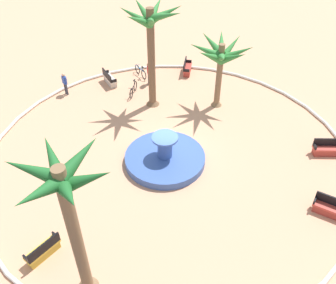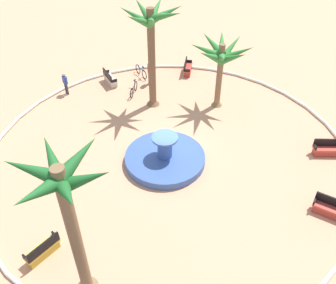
{
  "view_description": "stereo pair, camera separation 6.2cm",
  "coord_description": "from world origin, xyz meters",
  "px_view_note": "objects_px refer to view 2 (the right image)",
  "views": [
    {
      "loc": [
        -2.0,
        16.02,
        14.19
      ],
      "look_at": [
        0.04,
        0.23,
        1.0
      ],
      "focal_mm": 39.75,
      "sensor_mm": 36.0,
      "label": 1
    },
    {
      "loc": [
        -2.06,
        16.02,
        14.19
      ],
      "look_at": [
        0.04,
        0.23,
        1.0
      ],
      "focal_mm": 39.75,
      "sensor_mm": 36.0,
      "label": 2
    }
  ],
  "objects_px": {
    "bench_southeast": "(327,150)",
    "bench_north": "(43,251)",
    "palm_tree_near_fountain": "(66,203)",
    "bench_west": "(110,79)",
    "person_cyclist_helmet": "(149,73)",
    "bicycle_red_frame": "(134,89)",
    "bicycle_by_lamppost": "(141,71)",
    "fountain": "(165,158)",
    "bench_east": "(188,69)",
    "palm_tree_by_curb": "(221,56)",
    "palm_tree_mid_plaza": "(151,32)",
    "person_cyclist_photo": "(65,83)",
    "bench_southwest": "(330,209)"
  },
  "relations": [
    {
      "from": "bench_east",
      "to": "bench_west",
      "type": "relative_size",
      "value": 1.02
    },
    {
      "from": "palm_tree_mid_plaza",
      "to": "bicycle_red_frame",
      "type": "relative_size",
      "value": 3.98
    },
    {
      "from": "bicycle_red_frame",
      "to": "person_cyclist_photo",
      "type": "height_order",
      "value": "person_cyclist_photo"
    },
    {
      "from": "bench_southeast",
      "to": "bench_west",
      "type": "bearing_deg",
      "value": -23.11
    },
    {
      "from": "palm_tree_near_fountain",
      "to": "bicycle_by_lamppost",
      "type": "relative_size",
      "value": 5.03
    },
    {
      "from": "bench_east",
      "to": "bench_southwest",
      "type": "xyz_separation_m",
      "value": [
        -8.03,
        12.93,
        0.0
      ]
    },
    {
      "from": "bench_west",
      "to": "bench_southeast",
      "type": "height_order",
      "value": "same"
    },
    {
      "from": "palm_tree_near_fountain",
      "to": "bench_southeast",
      "type": "bearing_deg",
      "value": -139.14
    },
    {
      "from": "palm_tree_by_curb",
      "to": "person_cyclist_helmet",
      "type": "xyz_separation_m",
      "value": [
        4.99,
        -2.11,
        -2.67
      ]
    },
    {
      "from": "palm_tree_mid_plaza",
      "to": "person_cyclist_photo",
      "type": "relative_size",
      "value": 4.12
    },
    {
      "from": "bench_southwest",
      "to": "person_cyclist_helmet",
      "type": "relative_size",
      "value": 0.98
    },
    {
      "from": "bench_west",
      "to": "bench_north",
      "type": "relative_size",
      "value": 0.97
    },
    {
      "from": "bench_southwest",
      "to": "person_cyclist_photo",
      "type": "relative_size",
      "value": 1.0
    },
    {
      "from": "palm_tree_near_fountain",
      "to": "bench_southwest",
      "type": "height_order",
      "value": "palm_tree_near_fountain"
    },
    {
      "from": "palm_tree_by_curb",
      "to": "palm_tree_mid_plaza",
      "type": "relative_size",
      "value": 0.68
    },
    {
      "from": "fountain",
      "to": "person_cyclist_helmet",
      "type": "distance_m",
      "value": 8.56
    },
    {
      "from": "bench_southeast",
      "to": "bicycle_red_frame",
      "type": "height_order",
      "value": "bench_southeast"
    },
    {
      "from": "palm_tree_near_fountain",
      "to": "bicycle_by_lamppost",
      "type": "xyz_separation_m",
      "value": [
        1.04,
        -17.14,
        -4.7
      ]
    },
    {
      "from": "palm_tree_by_curb",
      "to": "palm_tree_mid_plaza",
      "type": "bearing_deg",
      "value": 6.22
    },
    {
      "from": "bench_north",
      "to": "palm_tree_near_fountain",
      "type": "bearing_deg",
      "value": 153.76
    },
    {
      "from": "fountain",
      "to": "person_cyclist_helmet",
      "type": "bearing_deg",
      "value": -74.36
    },
    {
      "from": "fountain",
      "to": "palm_tree_near_fountain",
      "type": "distance_m",
      "value": 9.42
    },
    {
      "from": "fountain",
      "to": "palm_tree_mid_plaza",
      "type": "height_order",
      "value": "palm_tree_mid_plaza"
    },
    {
      "from": "bench_southeast",
      "to": "bench_southwest",
      "type": "distance_m",
      "value": 4.56
    },
    {
      "from": "bench_southwest",
      "to": "palm_tree_near_fountain",
      "type": "bearing_deg",
      "value": 26.26
    },
    {
      "from": "palm_tree_by_curb",
      "to": "bench_southeast",
      "type": "relative_size",
      "value": 2.84
    },
    {
      "from": "bench_southeast",
      "to": "bench_southwest",
      "type": "xyz_separation_m",
      "value": [
        0.72,
        4.5,
        0.0
      ]
    },
    {
      "from": "bicycle_red_frame",
      "to": "bicycle_by_lamppost",
      "type": "relative_size",
      "value": 1.25
    },
    {
      "from": "bench_southeast",
      "to": "bench_north",
      "type": "bearing_deg",
      "value": 32.29
    },
    {
      "from": "bicycle_by_lamppost",
      "to": "person_cyclist_photo",
      "type": "relative_size",
      "value": 0.83
    },
    {
      "from": "palm_tree_near_fountain",
      "to": "palm_tree_by_curb",
      "type": "distance_m",
      "value": 14.81
    },
    {
      "from": "palm_tree_by_curb",
      "to": "bench_north",
      "type": "distance_m",
      "value": 14.99
    },
    {
      "from": "bicycle_red_frame",
      "to": "person_cyclist_photo",
      "type": "xyz_separation_m",
      "value": [
        4.68,
        0.63,
        0.55
      ]
    },
    {
      "from": "bench_east",
      "to": "bench_north",
      "type": "bearing_deg",
      "value": 74.45
    },
    {
      "from": "palm_tree_by_curb",
      "to": "bench_west",
      "type": "xyz_separation_m",
      "value": [
        7.86,
        -1.78,
        -3.27
      ]
    },
    {
      "from": "palm_tree_near_fountain",
      "to": "bench_east",
      "type": "bearing_deg",
      "value": -97.57
    },
    {
      "from": "bench_west",
      "to": "person_cyclist_helmet",
      "type": "xyz_separation_m",
      "value": [
        -2.87,
        -0.33,
        0.61
      ]
    },
    {
      "from": "fountain",
      "to": "bench_southeast",
      "type": "bearing_deg",
      "value": -168.7
    },
    {
      "from": "person_cyclist_photo",
      "to": "fountain",
      "type": "bearing_deg",
      "value": 142.14
    },
    {
      "from": "bicycle_red_frame",
      "to": "palm_tree_mid_plaza",
      "type": "bearing_deg",
      "value": 145.48
    },
    {
      "from": "bench_east",
      "to": "person_cyclist_photo",
      "type": "xyz_separation_m",
      "value": [
        8.17,
        4.15,
        0.58
      ]
    },
    {
      "from": "bench_southeast",
      "to": "bench_east",
      "type": "bearing_deg",
      "value": -43.93
    },
    {
      "from": "palm_tree_by_curb",
      "to": "person_cyclist_helmet",
      "type": "height_order",
      "value": "palm_tree_by_curb"
    },
    {
      "from": "bench_north",
      "to": "palm_tree_mid_plaza",
      "type": "bearing_deg",
      "value": -102.81
    },
    {
      "from": "fountain",
      "to": "bench_west",
      "type": "distance_m",
      "value": 9.43
    },
    {
      "from": "palm_tree_by_curb",
      "to": "person_cyclist_photo",
      "type": "xyz_separation_m",
      "value": [
        10.53,
        0.01,
        -2.69
      ]
    },
    {
      "from": "palm_tree_near_fountain",
      "to": "bicycle_by_lamppost",
      "type": "distance_m",
      "value": 17.8
    },
    {
      "from": "bench_southwest",
      "to": "bicycle_red_frame",
      "type": "xyz_separation_m",
      "value": [
        11.51,
        -9.42,
        0.04
      ]
    },
    {
      "from": "palm_tree_mid_plaza",
      "to": "bench_southeast",
      "type": "distance_m",
      "value": 12.29
    },
    {
      "from": "palm_tree_mid_plaza",
      "to": "person_cyclist_photo",
      "type": "height_order",
      "value": "palm_tree_mid_plaza"
    }
  ]
}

